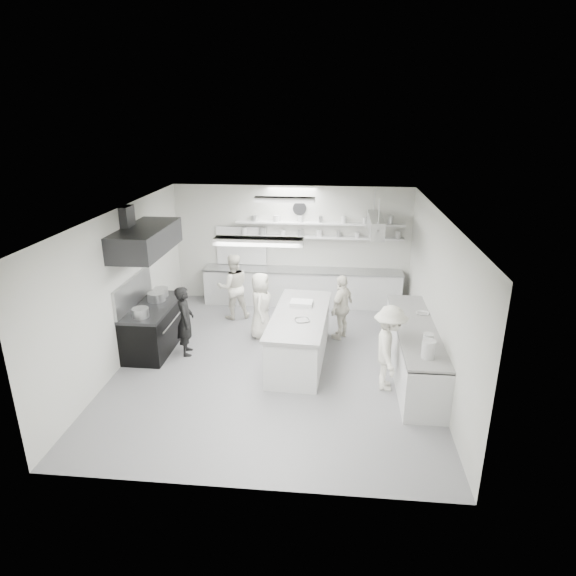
# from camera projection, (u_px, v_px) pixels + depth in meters

# --- Properties ---
(floor) EXTENTS (6.00, 7.00, 0.02)m
(floor) POSITION_uv_depth(u_px,v_px,m) (276.00, 363.00, 9.78)
(floor) COLOR gray
(floor) RESTS_ON ground
(ceiling) EXTENTS (6.00, 7.00, 0.02)m
(ceiling) POSITION_uv_depth(u_px,v_px,m) (274.00, 213.00, 8.76)
(ceiling) COLOR white
(ceiling) RESTS_ON wall_back
(wall_back) EXTENTS (6.00, 0.04, 3.00)m
(wall_back) POSITION_uv_depth(u_px,v_px,m) (292.00, 245.00, 12.54)
(wall_back) COLOR beige
(wall_back) RESTS_ON floor
(wall_front) EXTENTS (6.00, 0.04, 3.00)m
(wall_front) POSITION_uv_depth(u_px,v_px,m) (240.00, 390.00, 5.99)
(wall_front) COLOR beige
(wall_front) RESTS_ON floor
(wall_left) EXTENTS (0.04, 7.00, 3.00)m
(wall_left) POSITION_uv_depth(u_px,v_px,m) (122.00, 287.00, 9.54)
(wall_left) COLOR beige
(wall_left) RESTS_ON floor
(wall_right) EXTENTS (0.04, 7.00, 3.00)m
(wall_right) POSITION_uv_depth(u_px,v_px,m) (437.00, 297.00, 8.99)
(wall_right) COLOR beige
(wall_right) RESTS_ON floor
(stove) EXTENTS (0.80, 1.80, 0.90)m
(stove) POSITION_uv_depth(u_px,v_px,m) (154.00, 328.00, 10.24)
(stove) COLOR black
(stove) RESTS_ON floor
(exhaust_hood) EXTENTS (0.85, 2.00, 0.50)m
(exhaust_hood) POSITION_uv_depth(u_px,v_px,m) (145.00, 240.00, 9.59)
(exhaust_hood) COLOR #28282A
(exhaust_hood) RESTS_ON wall_left
(back_counter) EXTENTS (5.00, 0.60, 0.92)m
(back_counter) POSITION_uv_depth(u_px,v_px,m) (302.00, 287.00, 12.59)
(back_counter) COLOR silver
(back_counter) RESTS_ON floor
(shelf_lower) EXTENTS (4.20, 0.26, 0.04)m
(shelf_lower) POSITION_uv_depth(u_px,v_px,m) (319.00, 237.00, 12.27)
(shelf_lower) COLOR silver
(shelf_lower) RESTS_ON wall_back
(shelf_upper) EXTENTS (4.20, 0.26, 0.04)m
(shelf_upper) POSITION_uv_depth(u_px,v_px,m) (319.00, 223.00, 12.15)
(shelf_upper) COLOR silver
(shelf_upper) RESTS_ON wall_back
(pass_through_window) EXTENTS (1.30, 0.04, 1.00)m
(pass_through_window) POSITION_uv_depth(u_px,v_px,m) (242.00, 246.00, 12.66)
(pass_through_window) COLOR black
(pass_through_window) RESTS_ON wall_back
(wall_clock) EXTENTS (0.32, 0.05, 0.32)m
(wall_clock) POSITION_uv_depth(u_px,v_px,m) (300.00, 208.00, 12.17)
(wall_clock) COLOR silver
(wall_clock) RESTS_ON wall_back
(right_counter) EXTENTS (0.74, 3.30, 0.94)m
(right_counter) POSITION_uv_depth(u_px,v_px,m) (414.00, 352.00, 9.18)
(right_counter) COLOR silver
(right_counter) RESTS_ON floor
(pot_rack) EXTENTS (0.30, 1.60, 0.40)m
(pot_rack) POSITION_uv_depth(u_px,v_px,m) (375.00, 225.00, 11.06)
(pot_rack) COLOR #A3A4A6
(pot_rack) RESTS_ON ceiling
(light_fixture_front) EXTENTS (1.30, 0.25, 0.10)m
(light_fixture_front) POSITION_uv_depth(u_px,v_px,m) (259.00, 241.00, 7.09)
(light_fixture_front) COLOR silver
(light_fixture_front) RESTS_ON ceiling
(light_fixture_rear) EXTENTS (1.30, 0.25, 0.10)m
(light_fixture_rear) POSITION_uv_depth(u_px,v_px,m) (285.00, 200.00, 10.46)
(light_fixture_rear) COLOR silver
(light_fixture_rear) RESTS_ON ceiling
(prep_island) EXTENTS (1.11, 2.63, 0.95)m
(prep_island) POSITION_uv_depth(u_px,v_px,m) (300.00, 338.00, 9.74)
(prep_island) COLOR silver
(prep_island) RESTS_ON floor
(stove_pot) EXTENTS (0.38, 0.38, 0.23)m
(stove_pot) POSITION_uv_depth(u_px,v_px,m) (157.00, 298.00, 10.31)
(stove_pot) COLOR #A3A4A6
(stove_pot) RESTS_ON stove
(cook_stove) EXTENTS (0.47, 0.60, 1.46)m
(cook_stove) POSITION_uv_depth(u_px,v_px,m) (185.00, 321.00, 9.90)
(cook_stove) COLOR black
(cook_stove) RESTS_ON floor
(cook_back) EXTENTS (0.94, 0.85, 1.58)m
(cook_back) POSITION_uv_depth(u_px,v_px,m) (233.00, 287.00, 11.65)
(cook_back) COLOR white
(cook_back) RESTS_ON floor
(cook_island_left) EXTENTS (0.47, 0.72, 1.48)m
(cook_island_left) POSITION_uv_depth(u_px,v_px,m) (261.00, 305.00, 10.67)
(cook_island_left) COLOR white
(cook_island_left) RESTS_ON floor
(cook_island_right) EXTENTS (0.71, 0.91, 1.45)m
(cook_island_right) POSITION_uv_depth(u_px,v_px,m) (342.00, 307.00, 10.61)
(cook_island_right) COLOR white
(cook_island_right) RESTS_ON floor
(cook_right) EXTENTS (0.62, 1.04, 1.57)m
(cook_right) POSITION_uv_depth(u_px,v_px,m) (389.00, 348.00, 8.62)
(cook_right) COLOR white
(cook_right) RESTS_ON floor
(bowl_island_a) EXTENTS (0.37, 0.37, 0.07)m
(bowl_island_a) POSITION_uv_depth(u_px,v_px,m) (302.00, 321.00, 9.25)
(bowl_island_a) COLOR #A3A4A6
(bowl_island_a) RESTS_ON prep_island
(bowl_island_b) EXTENTS (0.23, 0.23, 0.07)m
(bowl_island_b) POSITION_uv_depth(u_px,v_px,m) (305.00, 307.00, 9.94)
(bowl_island_b) COLOR silver
(bowl_island_b) RESTS_ON prep_island
(bowl_right) EXTENTS (0.31, 0.31, 0.06)m
(bowl_right) POSITION_uv_depth(u_px,v_px,m) (422.00, 314.00, 9.61)
(bowl_right) COLOR silver
(bowl_right) RESTS_ON right_counter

